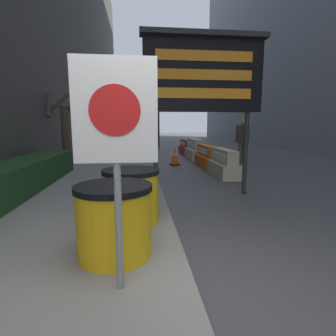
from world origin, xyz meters
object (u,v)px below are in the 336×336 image
barrel_drum_middle (131,196)px  pedestrian_worker (242,138)px  jersey_barrier_orange_near (207,157)px  traffic_cone_near (175,156)px  barrel_drum_foreground (114,220)px  message_board (203,75)px  traffic_cone_far (197,145)px  traffic_light_near_curb (159,100)px  jersey_barrier_red_striped (186,148)px  jersey_barrier_cream (223,164)px  traffic_cone_mid (188,151)px  warning_sign (116,130)px  jersey_barrier_white (194,150)px

barrel_drum_middle → pedestrian_worker: pedestrian_worker is taller
jersey_barrier_orange_near → traffic_cone_near: (-1.15, 0.50, -0.01)m
barrel_drum_foreground → pedestrian_worker: 8.87m
message_board → traffic_cone_near: (0.04, 4.62, -2.22)m
traffic_cone_far → jersey_barrier_orange_near: bearing=-99.7°
traffic_cone_near → barrel_drum_foreground: bearing=-102.5°
traffic_cone_near → traffic_light_near_curb: bearing=90.2°
traffic_light_near_curb → pedestrian_worker: (2.81, -7.88, -2.22)m
barrel_drum_middle → jersey_barrier_red_striped: 10.87m
barrel_drum_middle → traffic_cone_far: (3.96, 13.64, -0.25)m
barrel_drum_foreground → jersey_barrier_orange_near: bearing=68.1°
jersey_barrier_cream → traffic_cone_mid: (-0.06, 5.56, -0.09)m
message_board → pedestrian_worker: 5.72m
warning_sign → traffic_cone_far: bearing=75.2°
message_board → traffic_cone_mid: message_board is taller
traffic_light_near_curb → jersey_barrier_red_striped: bearing=-73.7°
jersey_barrier_cream → jersey_barrier_white: size_ratio=0.83×
traffic_light_near_curb → message_board: bearing=-90.1°
warning_sign → jersey_barrier_cream: (2.73, 5.61, -1.12)m
jersey_barrier_orange_near → traffic_light_near_curb: traffic_light_near_curb is taller
warning_sign → traffic_cone_mid: (2.67, 11.17, -1.21)m
jersey_barrier_cream → jersey_barrier_white: (-0.00, 4.30, 0.05)m
jersey_barrier_cream → traffic_cone_near: 2.78m
jersey_barrier_cream → traffic_light_near_curb: bearing=96.4°
barrel_drum_middle → pedestrian_worker: bearing=57.2°
barrel_drum_middle → traffic_cone_far: barrel_drum_middle is taller
barrel_drum_foreground → traffic_cone_mid: size_ratio=1.39×
barrel_drum_foreground → warning_sign: warning_sign is taller
jersey_barrier_white → message_board: bearing=-100.6°
message_board → jersey_barrier_white: (1.20, 6.40, -2.15)m
traffic_cone_mid → barrel_drum_middle: bearing=-105.2°
warning_sign → jersey_barrier_red_striped: size_ratio=1.04×
barrel_drum_foreground → traffic_light_near_curb: size_ratio=0.18×
barrel_drum_foreground → jersey_barrier_orange_near: barrel_drum_foreground is taller
jersey_barrier_cream → jersey_barrier_white: 4.30m
barrel_drum_foreground → warning_sign: (0.09, -0.60, 0.94)m
barrel_drum_middle → traffic_cone_far: 14.21m
jersey_barrier_white → jersey_barrier_red_striped: size_ratio=1.11×
jersey_barrier_white → traffic_light_near_curb: size_ratio=0.44×
barrel_drum_foreground → traffic_cone_mid: barrel_drum_foreground is taller
traffic_cone_far → traffic_light_near_curb: traffic_light_near_curb is taller
message_board → traffic_cone_mid: bearing=81.5°
jersey_barrier_orange_near → traffic_cone_near: 1.26m
jersey_barrier_red_striped → traffic_light_near_curb: size_ratio=0.39×
jersey_barrier_cream → pedestrian_worker: 3.18m
jersey_barrier_white → traffic_light_near_curb: traffic_light_near_curb is taller
jersey_barrier_red_striped → traffic_cone_near: (-1.15, -3.96, -0.00)m
barrel_drum_foreground → jersey_barrier_red_striped: barrel_drum_foreground is taller
jersey_barrier_white → jersey_barrier_red_striped: (0.00, 2.18, -0.06)m
barrel_drum_middle → jersey_barrier_cream: size_ratio=0.48×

